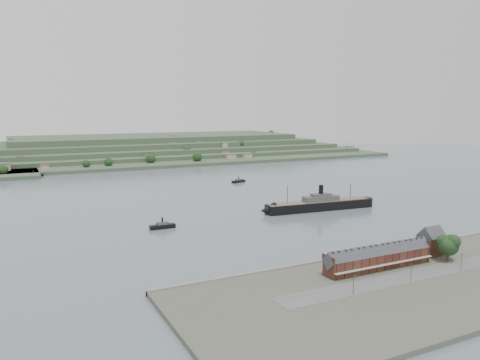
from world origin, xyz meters
name	(u,v)px	position (x,y,z in m)	size (l,w,h in m)	color
ground	(234,203)	(0.00, 0.00, 0.00)	(1400.00, 1400.00, 0.00)	slate
near_shore	(427,280)	(0.00, -186.75, 1.01)	(220.00, 80.00, 2.60)	#4C5142
terrace_row	(378,257)	(-10.00, -168.02, 6.84)	(55.60, 9.80, 11.07)	#411D17
gabled_building	(431,242)	(27.50, -164.00, 8.19)	(10.40, 10.18, 14.09)	#411D17
far_peninsula	(140,149)	(27.91, 393.10, 11.88)	(760.00, 309.00, 30.00)	#3B5438
steamship	(316,205)	(41.29, -49.54, 4.05)	(91.46, 18.37, 21.94)	black
tugboat	(162,226)	(-72.99, -50.28, 1.71)	(15.62, 4.19, 7.03)	black
ferry_west	(34,175)	(-131.16, 225.00, 1.74)	(19.91, 8.44, 7.24)	black
ferry_east	(239,181)	(49.38, 92.21, 1.42)	(16.30, 9.63, 5.91)	black
fig_tree	(450,244)	(26.17, -175.46, 10.00)	(11.75, 10.17, 13.11)	#493421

